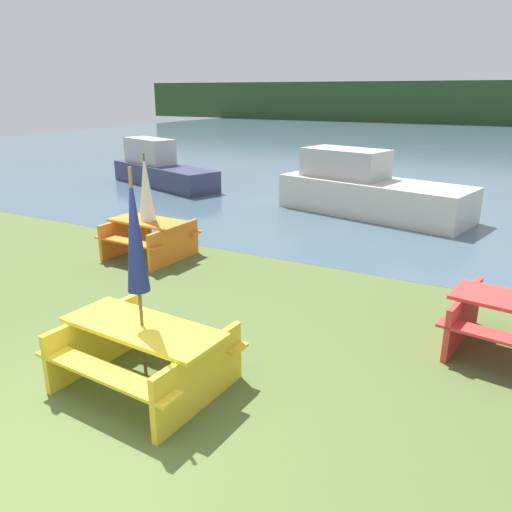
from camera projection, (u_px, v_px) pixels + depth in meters
name	position (u px, v px, depth m)	size (l,w,h in m)	color
ground_plane	(66.00, 463.00, 4.34)	(60.00, 60.00, 0.00)	#516633
water	(472.00, 144.00, 30.09)	(60.00, 50.00, 0.00)	#425B6B
far_treeline	(500.00, 103.00, 46.14)	(80.00, 1.60, 4.00)	#284723
picnic_table_yellow	(144.00, 349.00, 5.36)	(1.88, 1.49, 0.73)	yellow
picnic_table_orange	(149.00, 235.00, 9.60)	(1.56, 1.45, 0.74)	orange
umbrella_navy	(135.00, 234.00, 4.95)	(0.23, 0.23, 2.39)	brown
umbrella_white	(146.00, 188.00, 9.31)	(0.32, 0.32, 2.00)	brown
boat	(367.00, 190.00, 13.01)	(5.17, 2.74, 1.63)	beige
boat_second	(160.00, 169.00, 16.96)	(4.79, 2.65, 1.53)	#333856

